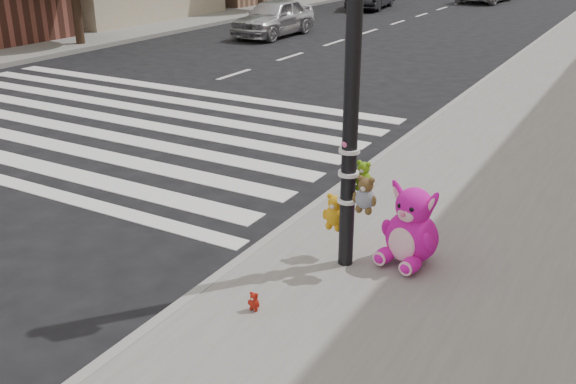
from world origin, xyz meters
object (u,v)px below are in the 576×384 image
Objects in this scene: signal_pole at (352,119)px; red_teddy at (254,301)px; pink_bunny at (411,231)px; car_silver_far at (274,17)px.

red_teddy is at bearing -105.25° from signal_pole.
pink_bunny is at bearing 58.42° from red_teddy.
red_teddy is at bearing -107.62° from pink_bunny.
red_teddy is (-0.36, -1.31, -1.53)m from signal_pole.
signal_pole is 1.03× the size of car_silver_far.
car_silver_far is (-9.28, 15.75, 0.42)m from red_teddy.
red_teddy is (-0.95, -1.67, -0.28)m from pink_bunny.
signal_pole is 4.36× the size of pink_bunny.
signal_pole is at bearing 72.69° from red_teddy.
car_silver_far is (-10.23, 14.08, 0.15)m from pink_bunny.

